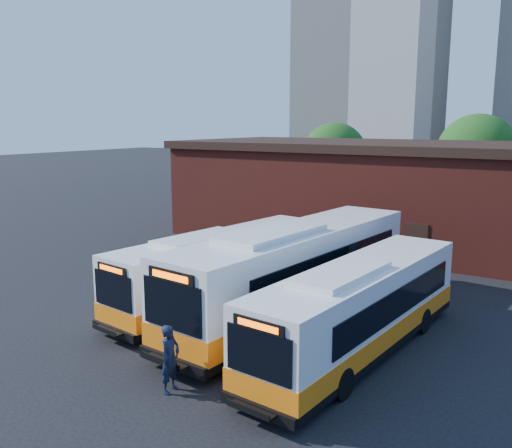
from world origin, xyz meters
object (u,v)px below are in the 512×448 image
Objects in this scene: bus_mideast at (296,275)px; bus_east at (359,312)px; transit_worker at (170,359)px; bus_midwest at (223,270)px.

bus_east is at bearing -23.36° from bus_mideast.
transit_worker is (-3.51, -5.46, -0.43)m from bus_east.
transit_worker is (-0.08, -7.34, -0.71)m from bus_mideast.
bus_east reaches higher than transit_worker.
bus_east is 6.51m from transit_worker.
bus_midwest is at bearing -171.57° from bus_mideast.
transit_worker is at bearing -117.82° from bus_east.
bus_mideast reaches higher than bus_midwest.
bus_mideast is 6.98× the size of transit_worker.
transit_worker is at bearing -85.23° from bus_mideast.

